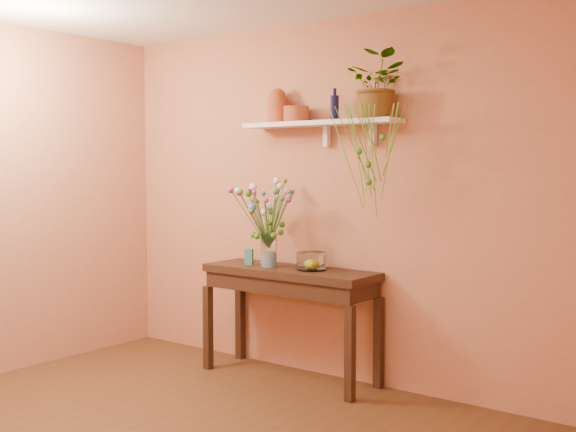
# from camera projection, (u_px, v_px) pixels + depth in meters

# --- Properties ---
(room) EXTENTS (4.04, 4.04, 2.70)m
(room) POSITION_uv_depth(u_px,v_px,m) (115.00, 213.00, 3.89)
(room) COLOR #502C1A
(room) RESTS_ON ground
(sideboard) EXTENTS (1.38, 0.44, 0.84)m
(sideboard) POSITION_uv_depth(u_px,v_px,m) (289.00, 284.00, 5.42)
(sideboard) COLOR #392314
(sideboard) RESTS_ON ground
(wall_shelf) EXTENTS (1.30, 0.24, 0.19)m
(wall_shelf) POSITION_uv_depth(u_px,v_px,m) (321.00, 124.00, 5.30)
(wall_shelf) COLOR white
(wall_shelf) RESTS_ON room
(terracotta_jug) EXTENTS (0.17, 0.17, 0.27)m
(terracotta_jug) POSITION_uv_depth(u_px,v_px,m) (278.00, 107.00, 5.56)
(terracotta_jug) COLOR #AF5428
(terracotta_jug) RESTS_ON wall_shelf
(terracotta_pot) EXTENTS (0.22, 0.22, 0.12)m
(terracotta_pot) POSITION_uv_depth(u_px,v_px,m) (296.00, 114.00, 5.41)
(terracotta_pot) COLOR #AF5428
(terracotta_pot) RESTS_ON wall_shelf
(blue_bottle) EXTENTS (0.08, 0.08, 0.23)m
(blue_bottle) POSITION_uv_depth(u_px,v_px,m) (335.00, 107.00, 5.22)
(blue_bottle) COLOR #0F0F37
(blue_bottle) RESTS_ON wall_shelf
(spider_plant) EXTENTS (0.45, 0.40, 0.46)m
(spider_plant) POSITION_uv_depth(u_px,v_px,m) (379.00, 85.00, 4.97)
(spider_plant) COLOR #3A7E17
(spider_plant) RESTS_ON wall_shelf
(plant_fronds) EXTENTS (0.58, 0.38, 0.77)m
(plant_fronds) POSITION_uv_depth(u_px,v_px,m) (369.00, 153.00, 4.85)
(plant_fronds) COLOR #3A7E17
(plant_fronds) RESTS_ON wall_shelf
(glass_vase) EXTENTS (0.12, 0.12, 0.26)m
(glass_vase) POSITION_uv_depth(u_px,v_px,m) (269.00, 253.00, 5.45)
(glass_vase) COLOR white
(glass_vase) RESTS_ON sideboard
(bouquet) EXTENTS (0.43, 0.46, 0.53)m
(bouquet) POSITION_uv_depth(u_px,v_px,m) (265.00, 205.00, 5.42)
(bouquet) COLOR #386B28
(bouquet) RESTS_ON glass_vase
(glass_bowl) EXTENTS (0.22, 0.22, 0.13)m
(glass_bowl) POSITION_uv_depth(u_px,v_px,m) (312.00, 262.00, 5.30)
(glass_bowl) COLOR white
(glass_bowl) RESTS_ON sideboard
(lemon) EXTENTS (0.08, 0.08, 0.08)m
(lemon) POSITION_uv_depth(u_px,v_px,m) (312.00, 264.00, 5.28)
(lemon) COLOR yellow
(lemon) RESTS_ON glass_bowl
(carton) EXTENTS (0.08, 0.07, 0.12)m
(carton) POSITION_uv_depth(u_px,v_px,m) (249.00, 257.00, 5.60)
(carton) COLOR #275A7C
(carton) RESTS_ON sideboard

